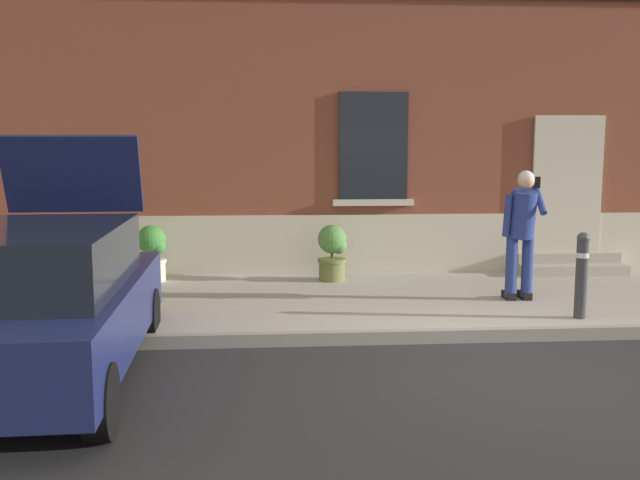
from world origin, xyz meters
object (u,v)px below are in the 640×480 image
Objects in this scene: hatchback_car_navy at (40,301)px; bollard_near_person at (582,272)px; person_on_phone at (522,227)px; planter_cream at (152,252)px; planter_olive at (333,251)px.

hatchback_car_navy is 3.94× the size of bollard_near_person.
hatchback_car_navy is 2.36× the size of person_on_phone.
person_on_phone reaches higher than planter_cream.
person_on_phone is at bearing 111.00° from bollard_near_person.
bollard_near_person is 1.22× the size of planter_olive.
hatchback_car_navy is 4.29m from planter_cream.
hatchback_car_navy is 4.79× the size of planter_cream.
person_on_phone reaches higher than bollard_near_person.
bollard_near_person is 6.16m from planter_cream.
person_on_phone is at bearing -18.88° from planter_cream.
hatchback_car_navy is at bearing -127.06° from planter_olive.
person_on_phone is 5.44m from planter_cream.
planter_olive is at bearing 52.94° from hatchback_car_navy.
hatchback_car_navy is 5.17m from planter_olive.
person_on_phone is 2.91m from planter_olive.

